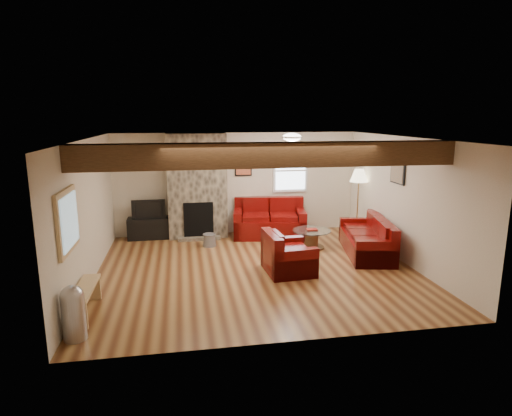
{
  "coord_description": "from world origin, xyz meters",
  "views": [
    {
      "loc": [
        -1.36,
        -7.7,
        2.9
      ],
      "look_at": [
        0.06,
        0.4,
        1.12
      ],
      "focal_mm": 30.0,
      "sensor_mm": 36.0,
      "label": 1
    }
  ],
  "objects_px": {
    "coffee_table": "(311,239)",
    "tv_cabinet": "(150,228)",
    "armchair_red": "(289,252)",
    "loveseat": "(269,218)",
    "floor_lamp": "(359,179)",
    "television": "(149,208)",
    "sofa_three": "(366,236)"
  },
  "relations": [
    {
      "from": "loveseat",
      "to": "television",
      "type": "distance_m",
      "value": 2.9
    },
    {
      "from": "sofa_three",
      "to": "tv_cabinet",
      "type": "xyz_separation_m",
      "value": [
        -4.64,
        1.99,
        -0.13
      ]
    },
    {
      "from": "sofa_three",
      "to": "floor_lamp",
      "type": "relative_size",
      "value": 1.2
    },
    {
      "from": "loveseat",
      "to": "tv_cabinet",
      "type": "distance_m",
      "value": 2.9
    },
    {
      "from": "television",
      "to": "loveseat",
      "type": "bearing_deg",
      "value": -5.96
    },
    {
      "from": "sofa_three",
      "to": "television",
      "type": "relative_size",
      "value": 2.54
    },
    {
      "from": "coffee_table",
      "to": "tv_cabinet",
      "type": "height_order",
      "value": "tv_cabinet"
    },
    {
      "from": "tv_cabinet",
      "to": "floor_lamp",
      "type": "distance_m",
      "value": 5.14
    },
    {
      "from": "coffee_table",
      "to": "tv_cabinet",
      "type": "distance_m",
      "value": 3.87
    },
    {
      "from": "loveseat",
      "to": "television",
      "type": "bearing_deg",
      "value": -176.6
    },
    {
      "from": "sofa_three",
      "to": "floor_lamp",
      "type": "bearing_deg",
      "value": 177.31
    },
    {
      "from": "sofa_three",
      "to": "armchair_red",
      "type": "xyz_separation_m",
      "value": [
        -1.91,
        -0.78,
        0.0
      ]
    },
    {
      "from": "sofa_three",
      "to": "armchair_red",
      "type": "distance_m",
      "value": 2.06
    },
    {
      "from": "armchair_red",
      "to": "coffee_table",
      "type": "bearing_deg",
      "value": -36.73
    },
    {
      "from": "loveseat",
      "to": "tv_cabinet",
      "type": "bearing_deg",
      "value": -176.6
    },
    {
      "from": "sofa_three",
      "to": "floor_lamp",
      "type": "distance_m",
      "value": 1.67
    },
    {
      "from": "sofa_three",
      "to": "television",
      "type": "bearing_deg",
      "value": -101.82
    },
    {
      "from": "coffee_table",
      "to": "television",
      "type": "relative_size",
      "value": 1.08
    },
    {
      "from": "sofa_three",
      "to": "television",
      "type": "distance_m",
      "value": 5.06
    },
    {
      "from": "coffee_table",
      "to": "television",
      "type": "bearing_deg",
      "value": 158.59
    },
    {
      "from": "tv_cabinet",
      "to": "television",
      "type": "distance_m",
      "value": 0.48
    },
    {
      "from": "loveseat",
      "to": "television",
      "type": "relative_size",
      "value": 2.2
    },
    {
      "from": "armchair_red",
      "to": "loveseat",
      "type": "bearing_deg",
      "value": -7.41
    },
    {
      "from": "armchair_red",
      "to": "television",
      "type": "bearing_deg",
      "value": 40.44
    },
    {
      "from": "sofa_three",
      "to": "loveseat",
      "type": "bearing_deg",
      "value": -122.41
    },
    {
      "from": "loveseat",
      "to": "floor_lamp",
      "type": "height_order",
      "value": "floor_lamp"
    },
    {
      "from": "loveseat",
      "to": "coffee_table",
      "type": "distance_m",
      "value": 1.35
    },
    {
      "from": "coffee_table",
      "to": "floor_lamp",
      "type": "distance_m",
      "value": 1.94
    },
    {
      "from": "sofa_three",
      "to": "tv_cabinet",
      "type": "distance_m",
      "value": 5.05
    },
    {
      "from": "coffee_table",
      "to": "television",
      "type": "xyz_separation_m",
      "value": [
        -3.6,
        1.41,
        0.53
      ]
    },
    {
      "from": "coffee_table",
      "to": "floor_lamp",
      "type": "bearing_deg",
      "value": 27.2
    },
    {
      "from": "armchair_red",
      "to": "coffee_table",
      "type": "relative_size",
      "value": 1.13
    }
  ]
}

